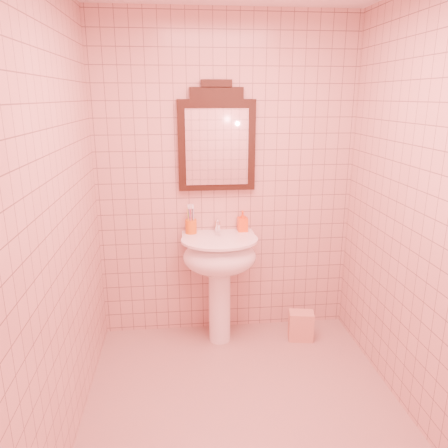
{
  "coord_description": "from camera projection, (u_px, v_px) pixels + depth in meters",
  "views": [
    {
      "loc": [
        -0.37,
        -2.24,
        1.89
      ],
      "look_at": [
        -0.08,
        0.55,
        1.07
      ],
      "focal_mm": 35.0,
      "sensor_mm": 36.0,
      "label": 1
    }
  ],
  "objects": [
    {
      "name": "pedestal_sink",
      "position": [
        220.0,
        263.0,
        3.34
      ],
      "size": [
        0.58,
        0.58,
        0.86
      ],
      "color": "white",
      "rests_on": "floor"
    },
    {
      "name": "faucet",
      "position": [
        218.0,
        226.0,
        3.4
      ],
      "size": [
        0.04,
        0.16,
        0.11
      ],
      "color": "white",
      "rests_on": "pedestal_sink"
    },
    {
      "name": "floor",
      "position": [
        246.0,
        414.0,
        2.7
      ],
      "size": [
        2.2,
        2.2,
        0.0
      ],
      "primitive_type": "plane",
      "color": "tan",
      "rests_on": "ground"
    },
    {
      "name": "mirror",
      "position": [
        217.0,
        141.0,
        3.28
      ],
      "size": [
        0.58,
        0.06,
        0.81
      ],
      "color": "black",
      "rests_on": "back_wall"
    },
    {
      "name": "back_wall",
      "position": [
        226.0,
        182.0,
        3.4
      ],
      "size": [
        2.0,
        0.02,
        2.5
      ],
      "primitive_type": "cube",
      "color": "#D4A094",
      "rests_on": "floor"
    },
    {
      "name": "soap_dispenser",
      "position": [
        243.0,
        221.0,
        3.43
      ],
      "size": [
        0.08,
        0.08,
        0.17
      ],
      "primitive_type": "imported",
      "rotation": [
        0.0,
        0.0,
        0.05
      ],
      "color": "#F04F14",
      "rests_on": "pedestal_sink"
    },
    {
      "name": "towel",
      "position": [
        301.0,
        326.0,
        3.51
      ],
      "size": [
        0.21,
        0.16,
        0.24
      ],
      "primitive_type": "cube",
      "rotation": [
        0.0,
        0.0,
        -0.17
      ],
      "color": "#E09B84",
      "rests_on": "floor"
    },
    {
      "name": "toothbrush_cup",
      "position": [
        191.0,
        226.0,
        3.39
      ],
      "size": [
        0.09,
        0.09,
        0.2
      ],
      "rotation": [
        0.0,
        0.0,
        0.17
      ],
      "color": "#D56412",
      "rests_on": "pedestal_sink"
    }
  ]
}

